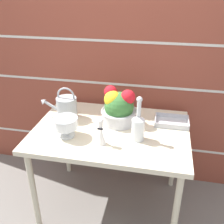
% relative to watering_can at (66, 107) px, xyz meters
% --- Properties ---
extents(ground_plane, '(12.00, 12.00, 0.00)m').
position_rel_watering_can_xyz_m(ground_plane, '(0.37, -0.10, -0.83)').
color(ground_plane, slate).
extents(brick_wall, '(3.60, 0.08, 2.20)m').
position_rel_watering_can_xyz_m(brick_wall, '(0.37, 0.38, 0.27)').
color(brick_wall, brown).
rests_on(brick_wall, ground_plane).
extents(patio_table, '(1.12, 0.79, 0.74)m').
position_rel_watering_can_xyz_m(patio_table, '(0.37, -0.10, -0.16)').
color(patio_table, beige).
rests_on(patio_table, ground_plane).
extents(watering_can, '(0.30, 0.16, 0.26)m').
position_rel_watering_can_xyz_m(watering_can, '(0.00, 0.00, 0.00)').
color(watering_can, '#9EA3A8').
rests_on(watering_can, patio_table).
extents(crystal_pedestal_bowl, '(0.17, 0.17, 0.14)m').
position_rel_watering_can_xyz_m(crystal_pedestal_bowl, '(0.09, -0.25, 0.00)').
color(crystal_pedestal_bowl, silver).
rests_on(crystal_pedestal_bowl, patio_table).
extents(flower_planter, '(0.27, 0.27, 0.28)m').
position_rel_watering_can_xyz_m(flower_planter, '(0.41, 0.01, 0.03)').
color(flower_planter, '#BCBCC1').
rests_on(flower_planter, patio_table).
extents(glass_decanter, '(0.09, 0.09, 0.32)m').
position_rel_watering_can_xyz_m(glass_decanter, '(0.58, -0.20, 0.02)').
color(glass_decanter, silver).
rests_on(glass_decanter, patio_table).
extents(figurine_vase, '(0.07, 0.07, 0.19)m').
position_rel_watering_can_xyz_m(figurine_vase, '(0.35, -0.30, -0.02)').
color(figurine_vase, white).
rests_on(figurine_vase, patio_table).
extents(wire_tray, '(0.25, 0.18, 0.04)m').
position_rel_watering_can_xyz_m(wire_tray, '(0.81, 0.07, -0.08)').
color(wire_tray, '#B7B7BC').
rests_on(wire_tray, patio_table).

